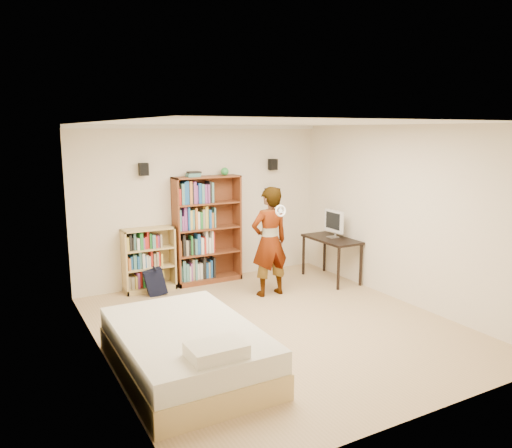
{
  "coord_description": "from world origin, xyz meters",
  "views": [
    {
      "loc": [
        -3.31,
        -5.46,
        2.61
      ],
      "look_at": [
        0.01,
        0.6,
        1.31
      ],
      "focal_mm": 35.0,
      "sensor_mm": 36.0,
      "label": 1
    }
  ],
  "objects": [
    {
      "name": "ground",
      "position": [
        0.0,
        0.0,
        0.0
      ],
      "size": [
        4.5,
        5.0,
        0.01
      ],
      "primitive_type": "cube",
      "color": "tan",
      "rests_on": "ground"
    },
    {
      "name": "room_shell",
      "position": [
        0.0,
        0.0,
        1.76
      ],
      "size": [
        4.52,
        5.02,
        2.71
      ],
      "color": "beige",
      "rests_on": "ground"
    },
    {
      "name": "crown_molding",
      "position": [
        0.0,
        0.0,
        2.67
      ],
      "size": [
        4.5,
        5.0,
        0.06
      ],
      "color": "white",
      "rests_on": "room_shell"
    },
    {
      "name": "speaker_left",
      "position": [
        -1.05,
        2.4,
        2.0
      ],
      "size": [
        0.14,
        0.12,
        0.2
      ],
      "primitive_type": "cube",
      "color": "black",
      "rests_on": "room_shell"
    },
    {
      "name": "speaker_right",
      "position": [
        1.35,
        2.4,
        2.0
      ],
      "size": [
        0.14,
        0.12,
        0.2
      ],
      "primitive_type": "cube",
      "color": "black",
      "rests_on": "room_shell"
    },
    {
      "name": "wall_shelf",
      "position": [
        1.35,
        2.41,
        1.55
      ],
      "size": [
        0.25,
        0.16,
        0.02
      ],
      "primitive_type": "cube",
      "color": "black",
      "rests_on": "room_shell"
    },
    {
      "name": "tall_bookshelf",
      "position": [
        0.01,
        2.33,
        0.92
      ],
      "size": [
        1.17,
        0.34,
        1.85
      ],
      "primitive_type": null,
      "color": "brown",
      "rests_on": "ground"
    },
    {
      "name": "low_bookshelf",
      "position": [
        -1.04,
        2.34,
        0.52
      ],
      "size": [
        0.84,
        0.31,
        1.05
      ],
      "primitive_type": null,
      "color": "tan",
      "rests_on": "ground"
    },
    {
      "name": "computer_desk",
      "position": [
        1.95,
        1.38,
        0.38
      ],
      "size": [
        0.55,
        1.11,
        0.76
      ],
      "primitive_type": null,
      "color": "black",
      "rests_on": "ground"
    },
    {
      "name": "imac",
      "position": [
        2.0,
        1.42,
        1.0
      ],
      "size": [
        0.12,
        0.48,
        0.48
      ],
      "primitive_type": null,
      "rotation": [
        0.0,
        0.0,
        -0.04
      ],
      "color": "white",
      "rests_on": "computer_desk"
    },
    {
      "name": "daybed",
      "position": [
        -1.53,
        -0.62,
        0.32
      ],
      "size": [
        1.41,
        2.17,
        0.64
      ],
      "primitive_type": null,
      "color": "white",
      "rests_on": "ground"
    },
    {
      "name": "person",
      "position": [
        0.58,
        1.2,
        0.88
      ],
      "size": [
        0.64,
        0.43,
        1.75
      ],
      "primitive_type": "imported",
      "rotation": [
        0.0,
        0.0,
        3.15
      ],
      "color": "black",
      "rests_on": "ground"
    },
    {
      "name": "wii_wheel",
      "position": [
        0.58,
        0.87,
        1.42
      ],
      "size": [
        0.19,
        0.07,
        0.19
      ],
      "primitive_type": "torus",
      "rotation": [
        1.36,
        0.0,
        0.0
      ],
      "color": "white",
      "rests_on": "person"
    },
    {
      "name": "navy_bag",
      "position": [
        -1.04,
        2.05,
        0.22
      ],
      "size": [
        0.35,
        0.24,
        0.45
      ],
      "primitive_type": null,
      "rotation": [
        0.0,
        0.0,
        -0.09
      ],
      "color": "black",
      "rests_on": "ground"
    }
  ]
}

